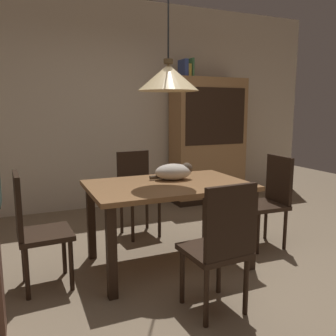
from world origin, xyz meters
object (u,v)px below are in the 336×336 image
book_blue_wide (183,68)px  chair_left_side (34,226)px  cat_sleeping (174,172)px  pendant_lamp (168,77)px  chair_right_side (270,197)px  hutch_bookcase (208,143)px  chair_far_back (137,189)px  dining_table (168,194)px  chair_near_front (221,243)px  book_yellow_short (187,71)px  book_green_slim (190,68)px

book_blue_wide → chair_left_side: bearing=-139.5°
cat_sleeping → pendant_lamp: size_ratio=0.30×
chair_right_side → hutch_bookcase: size_ratio=0.50×
chair_far_back → dining_table: bearing=-89.5°
chair_near_front → hutch_bookcase: size_ratio=0.50×
chair_right_side → book_yellow_short: 2.32m
chair_near_front → chair_far_back: same height
chair_near_front → book_green_slim: bearing=67.5°
pendant_lamp → book_yellow_short: 2.14m
cat_sleeping → book_blue_wide: book_blue_wide is taller
chair_right_side → book_yellow_short: bearing=91.7°
book_blue_wide → chair_far_back: bearing=-137.1°
chair_left_side → book_green_slim: (2.25, 1.83, 1.47)m
dining_table → cat_sleeping: (0.11, 0.12, 0.18)m
dining_table → chair_near_front: chair_near_front is taller
chair_near_front → hutch_bookcase: 3.08m
chair_far_back → book_yellow_short: (1.08, 0.95, 1.43)m
dining_table → chair_left_side: 1.14m
dining_table → book_blue_wide: book_blue_wide is taller
cat_sleeping → book_green_slim: size_ratio=1.52×
chair_far_back → book_yellow_short: size_ratio=4.65×
hutch_bookcase → book_blue_wide: bearing=179.8°
pendant_lamp → book_yellow_short: bearing=59.5°
hutch_bookcase → book_green_slim: bearing=179.7°
chair_right_side → chair_left_side: size_ratio=1.00×
chair_near_front → chair_right_side: same height
chair_right_side → pendant_lamp: pendant_lamp is taller
chair_right_side → pendant_lamp: 1.61m
dining_table → book_yellow_short: (1.07, 1.82, 1.29)m
chair_left_side → book_green_slim: size_ratio=3.58×
chair_left_side → cat_sleeping: chair_left_side is taller
chair_right_side → book_yellow_short: book_yellow_short is taller
dining_table → chair_far_back: (-0.01, 0.88, -0.14)m
chair_left_side → chair_far_back: bearing=38.2°
chair_right_side → hutch_bookcase: bearing=80.6°
book_green_slim → cat_sleeping: bearing=-120.7°
dining_table → hutch_bookcase: (1.43, 1.82, 0.24)m
cat_sleeping → book_blue_wide: bearing=62.3°
chair_near_front → book_yellow_short: bearing=68.4°
cat_sleeping → book_green_slim: (1.01, 1.70, 1.15)m
chair_right_side → hutch_bookcase: hutch_bookcase is taller
chair_far_back → cat_sleeping: chair_far_back is taller
hutch_bookcase → dining_table: bearing=-128.1°
dining_table → chair_far_back: bearing=90.5°
chair_right_side → book_blue_wide: book_blue_wide is taller
chair_right_side → chair_left_side: (-2.26, -0.00, 0.00)m
dining_table → hutch_bookcase: bearing=51.9°
chair_right_side → chair_near_front: bearing=-142.1°
dining_table → book_green_slim: book_green_slim is taller
chair_far_back → book_blue_wide: size_ratio=3.88×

